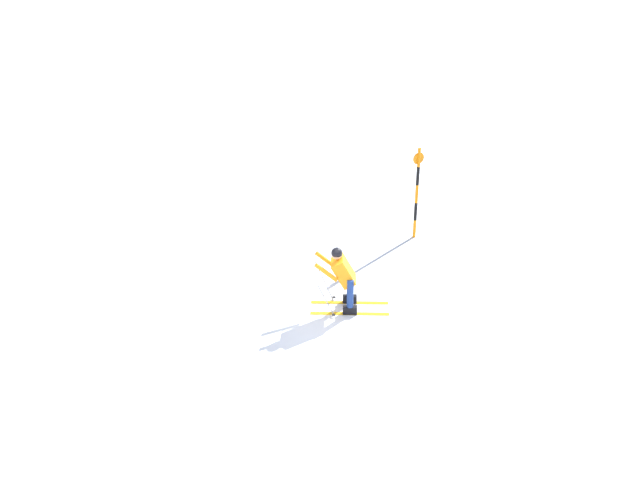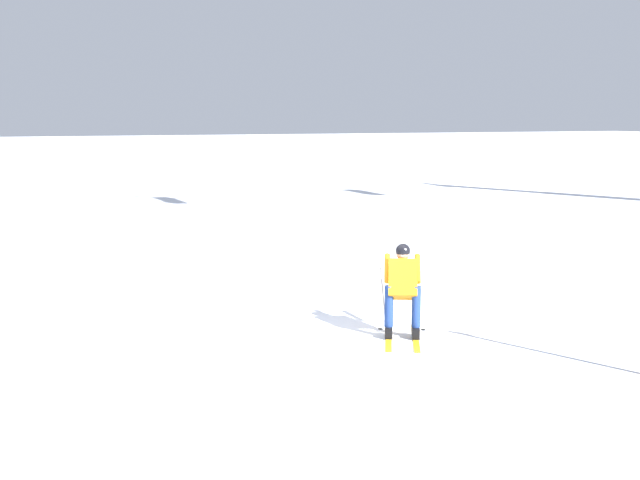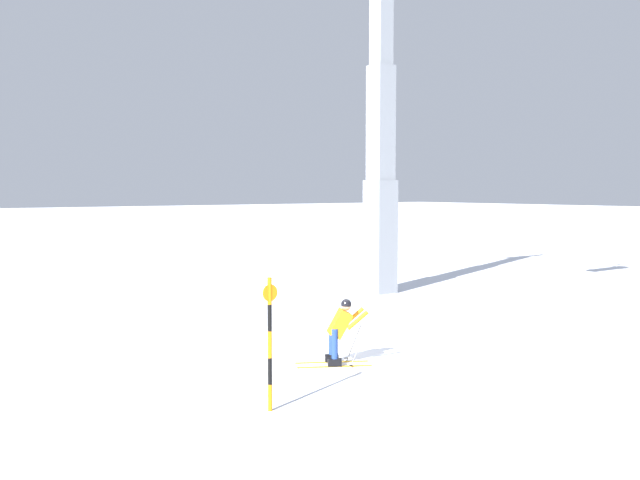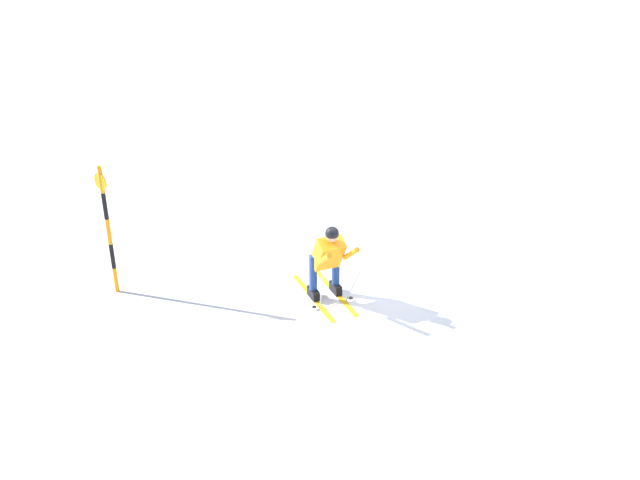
{
  "view_description": "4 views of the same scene",
  "coord_description": "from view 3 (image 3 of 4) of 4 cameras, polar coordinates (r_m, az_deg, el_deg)",
  "views": [
    {
      "loc": [
        -10.88,
        5.94,
        8.75
      ],
      "look_at": [
        -0.07,
        0.28,
        2.15
      ],
      "focal_mm": 44.79,
      "sensor_mm": 36.0,
      "label": 1
    },
    {
      "loc": [
        -5.42,
        -11.14,
        3.25
      ],
      "look_at": [
        0.11,
        1.02,
        1.26
      ],
      "focal_mm": 46.75,
      "sensor_mm": 36.0,
      "label": 2
    },
    {
      "loc": [
        12.7,
        -10.12,
        3.66
      ],
      "look_at": [
        0.59,
        -1.07,
        2.61
      ],
      "focal_mm": 41.86,
      "sensor_mm": 36.0,
      "label": 3
    },
    {
      "loc": [
        8.9,
        5.29,
        6.42
      ],
      "look_at": [
        1.46,
        -0.23,
        1.54
      ],
      "focal_mm": 41.64,
      "sensor_mm": 36.0,
      "label": 4
    }
  ],
  "objects": [
    {
      "name": "ground_plane",
      "position": [
        16.64,
        1.77,
        -8.72
      ],
      "size": [
        260.0,
        260.0,
        0.0
      ],
      "primitive_type": "plane",
      "color": "white"
    },
    {
      "name": "skier_carving_main",
      "position": [
        15.56,
        1.54,
        -6.72
      ],
      "size": [
        1.24,
        1.6,
        1.48
      ],
      "color": "yellow",
      "rests_on": "ground_plane"
    },
    {
      "name": "lift_tower_near",
      "position": [
        26.04,
        4.66,
        7.15
      ],
      "size": [
        0.87,
        3.0,
        12.36
      ],
      "color": "gray",
      "rests_on": "ground_plane"
    },
    {
      "name": "trail_marker_pole",
      "position": [
        12.32,
        -3.86,
        -7.6
      ],
      "size": [
        0.07,
        0.28,
        2.21
      ],
      "color": "orange",
      "rests_on": "ground_plane"
    }
  ]
}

